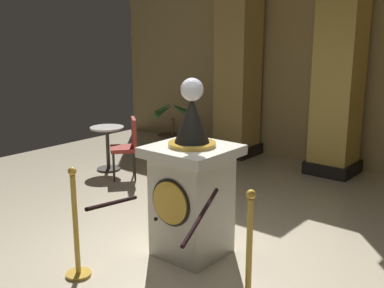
{
  "coord_description": "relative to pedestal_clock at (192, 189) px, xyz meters",
  "views": [
    {
      "loc": [
        2.86,
        -3.28,
        2.25
      ],
      "look_at": [
        0.03,
        0.18,
        1.18
      ],
      "focal_mm": 43.51,
      "sensor_mm": 36.0,
      "label": 1
    }
  ],
  "objects": [
    {
      "name": "ground_plane",
      "position": [
        -0.03,
        -0.18,
        -0.71
      ],
      "size": [
        10.25,
        10.25,
        0.0
      ],
      "primitive_type": "plane",
      "color": "beige"
    },
    {
      "name": "back_wall",
      "position": [
        -0.03,
        4.18,
        1.18
      ],
      "size": [
        10.25,
        0.16,
        3.78
      ],
      "primitive_type": "cube",
      "color": "tan",
      "rests_on": "ground_plane"
    },
    {
      "name": "pedestal_clock",
      "position": [
        0.0,
        0.0,
        0.0
      ],
      "size": [
        0.8,
        0.8,
        1.83
      ],
      "color": "beige",
      "rests_on": "ground_plane"
    },
    {
      "name": "stanchion_near",
      "position": [
        -0.54,
        -1.04,
        -0.33
      ],
      "size": [
        0.24,
        0.24,
        1.08
      ],
      "color": "gold",
      "rests_on": "ground_plane"
    },
    {
      "name": "stanchion_far",
      "position": [
        1.02,
        -0.52,
        -0.34
      ],
      "size": [
        0.24,
        0.24,
        1.07
      ],
      "color": "gold",
      "rests_on": "ground_plane"
    },
    {
      "name": "velvet_rope",
      "position": [
        0.24,
        -0.78,
        0.08
      ],
      "size": [
        1.08,
        1.06,
        0.22
      ],
      "color": "black"
    },
    {
      "name": "column_left",
      "position": [
        -1.93,
        3.68,
        1.09
      ],
      "size": [
        0.76,
        0.76,
        3.63
      ],
      "color": "black",
      "rests_on": "ground_plane"
    },
    {
      "name": "column_centre_rear",
      "position": [
        -0.03,
        3.68,
        1.09
      ],
      "size": [
        0.77,
        0.77,
        3.63
      ],
      "color": "black",
      "rests_on": "ground_plane"
    },
    {
      "name": "potted_palm_left",
      "position": [
        -2.83,
        2.88,
        -0.43
      ],
      "size": [
        0.87,
        0.87,
        1.02
      ],
      "color": "#4C3828",
      "rests_on": "ground_plane"
    },
    {
      "name": "cafe_table",
      "position": [
        -3.01,
        1.46,
        -0.24
      ],
      "size": [
        0.56,
        0.56,
        0.73
      ],
      "color": "#332D28",
      "rests_on": "ground_plane"
    },
    {
      "name": "cafe_chair_red",
      "position": [
        -2.41,
        1.37,
        -0.14
      ],
      "size": [
        0.56,
        0.56,
        0.96
      ],
      "color": "black",
      "rests_on": "ground_plane"
    }
  ]
}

